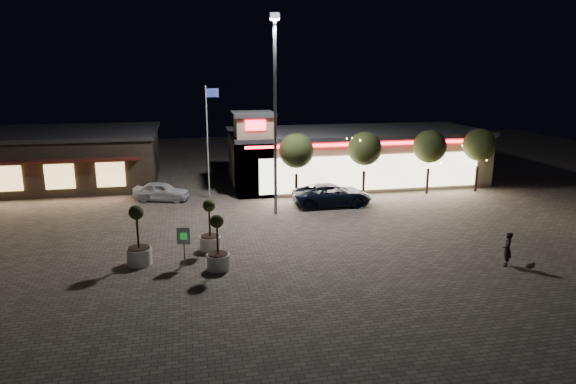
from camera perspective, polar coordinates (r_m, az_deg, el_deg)
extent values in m
plane|color=#675E53|center=(25.52, -2.69, -7.65)|extent=(90.00, 90.00, 0.00)
cube|color=gray|center=(42.35, 7.45, 3.80)|extent=(20.00, 8.00, 4.00)
cube|color=#262628|center=(42.03, 7.55, 6.69)|extent=(20.40, 8.40, 0.30)
cube|color=#FFEDBF|center=(38.69, 9.34, 2.16)|extent=(17.00, 0.12, 2.60)
cube|color=#FF1423|center=(38.28, 9.48, 5.30)|extent=(19.00, 0.10, 0.18)
cube|color=gray|center=(37.64, -3.85, 4.00)|extent=(2.60, 2.60, 5.80)
cube|color=#262628|center=(37.23, -3.93, 8.63)|extent=(3.00, 3.00, 0.30)
cube|color=#FF1423|center=(35.97, -3.63, 7.41)|extent=(1.40, 0.10, 0.70)
cube|color=#382D23|center=(45.33, -24.60, 3.31)|extent=(16.00, 10.00, 4.00)
cube|color=#262628|center=(45.03, -24.88, 6.00)|extent=(16.40, 10.40, 0.30)
cube|color=#591E19|center=(40.04, -26.40, 3.03)|extent=(14.40, 0.80, 0.15)
cube|color=#FFCB72|center=(41.15, -28.78, 1.31)|extent=(2.00, 0.12, 1.80)
cube|color=#FFCB72|center=(40.22, -24.03, 1.57)|extent=(2.00, 0.12, 1.80)
cube|color=#FFCB72|center=(39.59, -19.10, 1.84)|extent=(2.00, 0.12, 1.80)
cylinder|color=gray|center=(32.12, -1.43, 7.90)|extent=(0.20, 0.20, 12.00)
cube|color=gray|center=(32.06, -1.50, 18.99)|extent=(0.60, 0.40, 0.35)
cube|color=white|center=(32.04, -1.50, 18.63)|extent=(0.45, 0.30, 0.08)
cylinder|color=white|center=(36.89, -8.92, 5.39)|extent=(0.10, 0.10, 8.00)
cube|color=navy|center=(36.56, -8.42, 10.86)|extent=(0.90, 0.04, 0.60)
cylinder|color=#332319|center=(36.26, 0.91, 0.52)|extent=(0.20, 0.20, 1.92)
sphere|color=#2D3819|center=(35.74, 0.93, 4.60)|extent=(2.42, 2.42, 2.42)
cylinder|color=#332319|center=(37.61, 8.38, 0.87)|extent=(0.20, 0.20, 1.92)
sphere|color=#2D3819|center=(37.11, 8.52, 4.80)|extent=(2.42, 2.42, 2.42)
cylinder|color=#332319|center=(39.55, 15.22, 1.17)|extent=(0.20, 0.20, 1.92)
sphere|color=#2D3819|center=(39.08, 15.47, 4.90)|extent=(2.42, 2.42, 2.42)
cylinder|color=#332319|center=(41.48, 20.18, 1.37)|extent=(0.20, 0.20, 1.92)
sphere|color=#2D3819|center=(41.03, 20.49, 4.94)|extent=(2.42, 2.42, 2.42)
imported|color=black|center=(35.18, 4.93, -0.30)|extent=(5.42, 2.51, 1.51)
imported|color=silver|center=(37.43, -13.89, 0.08)|extent=(4.22, 2.59, 1.34)
imported|color=black|center=(26.75, 23.19, -5.88)|extent=(0.66, 0.73, 1.67)
cube|color=#59514C|center=(26.81, 25.33, -7.44)|extent=(0.38, 0.22, 0.19)
sphere|color=#59514C|center=(26.94, 25.63, -7.20)|extent=(0.17, 0.17, 0.17)
cylinder|color=silver|center=(26.00, -16.18, -6.85)|extent=(1.20, 1.20, 0.80)
cylinder|color=black|center=(25.86, -16.24, -5.98)|extent=(1.04, 1.04, 0.06)
cylinder|color=#332319|center=(25.56, -16.38, -4.02)|extent=(0.10, 0.10, 1.80)
sphere|color=#2D3819|center=(25.32, -16.52, -2.18)|extent=(0.70, 0.70, 0.70)
cylinder|color=silver|center=(24.63, -7.76, -7.68)|extent=(1.09, 1.09, 0.73)
cylinder|color=black|center=(24.49, -7.79, -6.85)|extent=(0.94, 0.94, 0.05)
cylinder|color=#332319|center=(24.21, -7.86, -4.98)|extent=(0.09, 0.09, 1.63)
sphere|color=#2D3819|center=(23.97, -7.92, -3.23)|extent=(0.64, 0.64, 0.64)
cylinder|color=silver|center=(27.11, -8.62, -5.64)|extent=(1.11, 1.11, 0.74)
cylinder|color=black|center=(26.98, -8.65, -4.87)|extent=(0.96, 0.96, 0.06)
cylinder|color=#332319|center=(26.72, -8.72, -3.12)|extent=(0.09, 0.09, 1.66)
sphere|color=#2D3819|center=(26.50, -8.78, -1.50)|extent=(0.65, 0.65, 0.65)
cylinder|color=gray|center=(25.24, -11.44, -6.77)|extent=(0.08, 0.08, 1.16)
cube|color=white|center=(24.93, -11.54, -4.80)|extent=(0.63, 0.15, 0.82)
cube|color=green|center=(24.90, -11.54, -4.83)|extent=(0.34, 0.07, 0.34)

